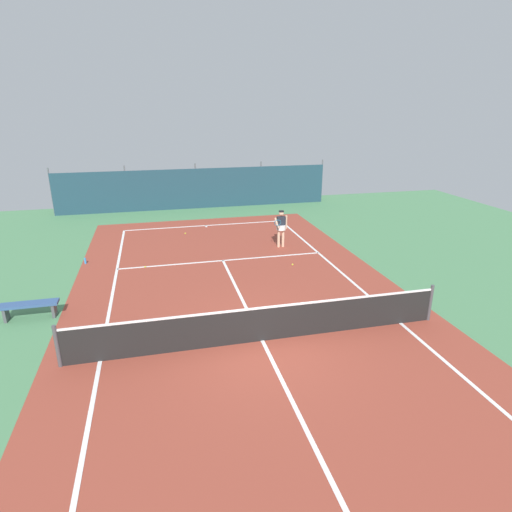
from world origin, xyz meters
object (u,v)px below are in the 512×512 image
tennis_player (281,226)px  courtside_bench (29,307)px  water_bottle (85,261)px  tennis_ball_midcourt (293,264)px  tennis_net (262,324)px  tennis_ball_near_player (185,233)px  tennis_ball_by_sideline (145,267)px

tennis_player → courtside_bench: (-9.10, -4.71, -0.59)m
water_bottle → tennis_player: bearing=1.6°
tennis_ball_midcourt → courtside_bench: size_ratio=0.04×
tennis_player → tennis_ball_midcourt: tennis_player is taller
tennis_net → water_bottle: bearing=126.1°
tennis_ball_midcourt → water_bottle: 8.22m
water_bottle → tennis_ball_near_player: bearing=37.8°
tennis_net → water_bottle: 9.11m
tennis_ball_near_player → tennis_net: bearing=-83.7°
tennis_player → tennis_ball_by_sideline: bearing=12.5°
tennis_ball_midcourt → courtside_bench: 9.21m
tennis_player → water_bottle: tennis_player is taller
tennis_ball_near_player → courtside_bench: size_ratio=0.04×
tennis_ball_midcourt → tennis_ball_by_sideline: same height
tennis_ball_by_sideline → tennis_net: bearing=-64.3°
tennis_ball_midcourt → tennis_ball_by_sideline: bearing=169.0°
water_bottle → courtside_bench: bearing=-101.9°
water_bottle → tennis_net: bearing=-53.9°
tennis_ball_by_sideline → water_bottle: water_bottle is taller
courtside_bench → tennis_net: bearing=-24.4°
tennis_ball_near_player → water_bottle: water_bottle is taller
tennis_player → tennis_ball_midcourt: (-0.21, -2.32, -0.93)m
tennis_net → tennis_ball_by_sideline: (-3.06, 6.34, -0.48)m
courtside_bench → tennis_player: bearing=27.4°
tennis_ball_midcourt → water_bottle: water_bottle is taller
tennis_player → courtside_bench: bearing=28.0°
tennis_ball_near_player → tennis_ball_by_sideline: same height
tennis_player → water_bottle: 8.20m
tennis_net → courtside_bench: tennis_net is taller
tennis_ball_near_player → water_bottle: (-4.20, -3.26, 0.09)m
courtside_bench → tennis_ball_midcourt: bearing=15.0°
tennis_player → tennis_ball_midcourt: 2.51m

